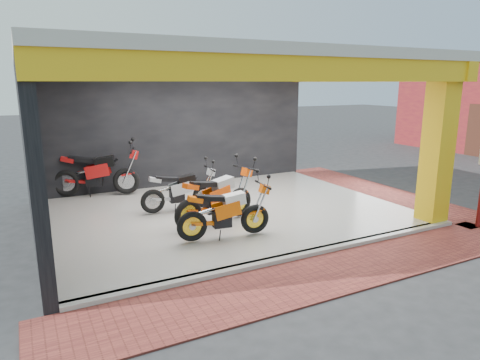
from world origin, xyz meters
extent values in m
plane|color=#2D2D30|center=(0.00, 0.00, 0.00)|extent=(80.00, 80.00, 0.00)
cube|color=beige|center=(0.00, 2.00, 0.05)|extent=(8.00, 6.00, 0.10)
cube|color=beige|center=(0.00, 2.00, 3.60)|extent=(8.40, 6.40, 0.20)
cube|color=black|center=(0.00, 5.10, 1.75)|extent=(8.20, 0.20, 3.50)
cube|color=black|center=(-4.10, 2.00, 1.75)|extent=(0.20, 6.20, 3.50)
cube|color=yellow|center=(3.75, -0.75, 1.75)|extent=(0.50, 0.50, 3.50)
cube|color=yellow|center=(0.00, -1.00, 3.30)|extent=(8.40, 0.30, 0.40)
cube|color=yellow|center=(4.00, 2.00, 3.30)|extent=(0.30, 6.40, 0.40)
cube|color=beige|center=(0.00, -1.02, 0.05)|extent=(8.00, 0.20, 0.10)
cube|color=#973B31|center=(0.00, -1.80, 0.01)|extent=(9.00, 1.40, 0.03)
cube|color=#973B31|center=(4.80, 2.00, 0.01)|extent=(1.40, 7.00, 0.03)
cube|color=#3F1E14|center=(12.98, 4.50, 1.10)|extent=(0.06, 1.00, 2.20)
camera|label=1|loc=(-4.23, -6.91, 3.09)|focal=32.00mm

